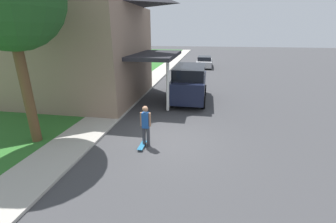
{
  "coord_description": "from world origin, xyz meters",
  "views": [
    {
      "loc": [
        1.51,
        -8.26,
        4.22
      ],
      "look_at": [
        -0.1,
        0.84,
        0.9
      ],
      "focal_mm": 24.0,
      "sensor_mm": 36.0,
      "label": 1
    }
  ],
  "objects_px": {
    "skateboarder": "(146,125)",
    "car_down_street": "(204,62)",
    "suv_parked": "(189,82)",
    "skateboard": "(142,145)"
  },
  "relations": [
    {
      "from": "skateboard",
      "to": "suv_parked",
      "type": "bearing_deg",
      "value": 79.49
    },
    {
      "from": "suv_parked",
      "to": "skateboard",
      "type": "distance_m",
      "value": 6.76
    },
    {
      "from": "suv_parked",
      "to": "car_down_street",
      "type": "bearing_deg",
      "value": 87.65
    },
    {
      "from": "skateboarder",
      "to": "car_down_street",
      "type": "bearing_deg",
      "value": 85.41
    },
    {
      "from": "car_down_street",
      "to": "skateboarder",
      "type": "xyz_separation_m",
      "value": [
        -1.68,
        -20.93,
        0.27
      ]
    },
    {
      "from": "suv_parked",
      "to": "skateboarder",
      "type": "xyz_separation_m",
      "value": [
        -1.09,
        -6.44,
        -0.26
      ]
    },
    {
      "from": "suv_parked",
      "to": "car_down_street",
      "type": "relative_size",
      "value": 1.03
    },
    {
      "from": "suv_parked",
      "to": "skateboard",
      "type": "relative_size",
      "value": 6.04
    },
    {
      "from": "skateboarder",
      "to": "skateboard",
      "type": "distance_m",
      "value": 0.84
    },
    {
      "from": "suv_parked",
      "to": "car_down_street",
      "type": "height_order",
      "value": "suv_parked"
    }
  ]
}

